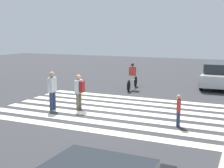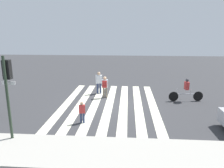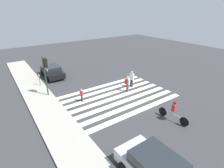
% 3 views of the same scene
% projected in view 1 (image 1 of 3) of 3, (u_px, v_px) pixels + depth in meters
% --- Properties ---
extents(ground_plane, '(60.00, 60.00, 0.00)m').
position_uv_depth(ground_plane, '(113.00, 110.00, 14.09)').
color(ground_plane, '#38383A').
extents(crosswalk_stripes, '(6.41, 10.00, 0.01)m').
position_uv_depth(crosswalk_stripes, '(113.00, 110.00, 14.09)').
color(crosswalk_stripes, '#F2EDCC').
rests_on(crosswalk_stripes, ground_plane).
extents(pedestrian_adult_yellow_jacket, '(0.51, 0.28, 1.76)m').
position_uv_depth(pedestrian_adult_yellow_jacket, '(52.00, 88.00, 14.02)').
color(pedestrian_adult_yellow_jacket, navy).
rests_on(pedestrian_adult_yellow_jacket, ground_plane).
extents(pedestrian_adult_tall_backpack, '(0.36, 0.22, 1.21)m').
position_uv_depth(pedestrian_adult_tall_backpack, '(179.00, 109.00, 11.60)').
color(pedestrian_adult_tall_backpack, navy).
rests_on(pedestrian_adult_tall_backpack, ground_plane).
extents(pedestrian_child_with_backpack, '(0.46, 0.39, 1.61)m').
position_uv_depth(pedestrian_child_with_backpack, '(79.00, 89.00, 14.12)').
color(pedestrian_child_with_backpack, '#6B6051').
rests_on(pedestrian_child_with_backpack, ground_plane).
extents(cyclist_mid_street, '(2.45, 0.42, 1.64)m').
position_uv_depth(cyclist_mid_street, '(132.00, 75.00, 19.21)').
color(cyclist_mid_street, black).
rests_on(cyclist_mid_street, ground_plane).
extents(car_parked_dark_suv, '(4.25, 2.14, 1.57)m').
position_uv_depth(car_parked_dark_suv, '(220.00, 75.00, 19.72)').
color(car_parked_dark_suv, '#B7B7BC').
rests_on(car_parked_dark_suv, ground_plane).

